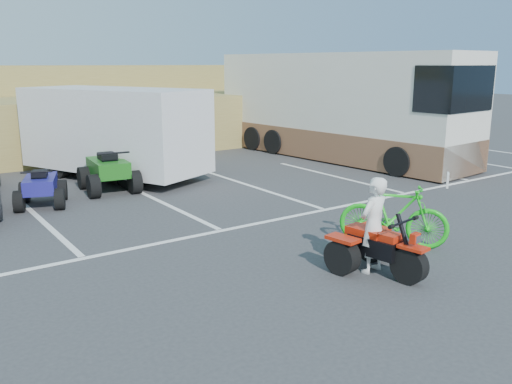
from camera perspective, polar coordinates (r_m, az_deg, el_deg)
ground at (r=8.75m, az=4.65°, el=-7.96°), size 100.00×100.00×0.00m
parking_stripes at (r=12.40m, az=-4.24°, el=-1.49°), size 28.00×5.16×0.01m
grass_embankment at (r=22.42m, az=-21.55°, el=7.97°), size 40.00×8.50×3.10m
red_trike_atv at (r=8.70m, az=12.83°, el=-8.39°), size 1.31×1.62×0.95m
rider at (r=8.53m, az=12.26°, el=-3.43°), size 0.60×0.44×1.51m
green_dirt_bike at (r=9.87m, az=14.29°, el=-2.35°), size 1.57×1.85×1.14m
cargo_trailer at (r=15.80m, az=-14.71°, el=6.33°), size 4.16×5.78×2.51m
rv_motorhome at (r=18.93m, az=8.60°, el=8.17°), size 3.36×9.83×3.47m
quad_atv_blue at (r=13.34m, az=-21.55°, el=-1.35°), size 1.45×1.66×0.91m
quad_atv_green at (r=14.31m, az=-15.15°, el=0.08°), size 1.43×1.81×1.10m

